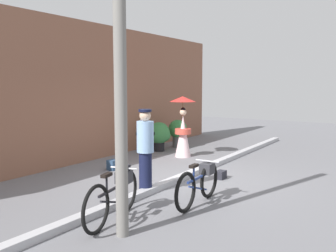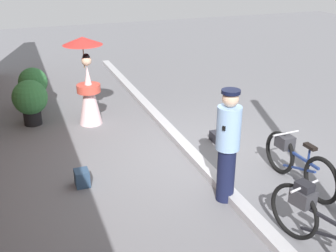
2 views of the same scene
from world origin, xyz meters
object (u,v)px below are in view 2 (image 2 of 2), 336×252
bicycle_near_officer (297,162)px  backpack_on_pavement (217,137)px  potted_plant_small (34,85)px  backpack_spare (82,178)px  person_officer (228,144)px  potted_plant_by_door (31,99)px  bicycle_far_side (323,224)px  person_with_parasol (88,82)px

bicycle_near_officer → backpack_on_pavement: bicycle_near_officer is taller
potted_plant_small → backpack_on_pavement: bearing=-135.1°
backpack_spare → person_officer: bearing=-120.7°
potted_plant_by_door → potted_plant_small: size_ratio=0.99×
bicycle_far_side → potted_plant_by_door: bearing=28.1°
bicycle_near_officer → bicycle_far_side: 1.64m
person_with_parasol → potted_plant_small: 1.73m
backpack_on_pavement → bicycle_far_side: bearing=174.8°
potted_plant_by_door → backpack_spare: 2.96m
person_with_parasol → person_officer: bearing=-160.2°
potted_plant_by_door → backpack_on_pavement: bearing=-123.7°
bicycle_far_side → potted_plant_small: potted_plant_small is taller
bicycle_far_side → backpack_on_pavement: size_ratio=6.14×
person_officer → backpack_on_pavement: 2.17m
bicycle_far_side → potted_plant_small: 7.02m
bicycle_near_officer → potted_plant_by_door: bearing=42.4°
bicycle_near_officer → person_officer: (0.00, 1.23, 0.51)m
potted_plant_by_door → person_with_parasol: bearing=-109.2°
person_with_parasol → potted_plant_by_door: (0.39, 1.13, -0.37)m
bicycle_far_side → potted_plant_small: (6.44, 2.80, 0.13)m
bicycle_near_officer → backpack_spare: bearing=70.2°
potted_plant_by_door → backpack_on_pavement: 3.91m
potted_plant_small → backpack_spare: bearing=-173.9°
person_officer → potted_plant_by_door: (4.00, 2.43, -0.36)m
bicycle_far_side → person_with_parasol: (5.08, 1.80, 0.48)m
person_officer → bicycle_near_officer: bearing=-90.1°
person_with_parasol → backpack_on_pavement: bearing=-130.0°
backpack_spare → potted_plant_small: bearing=6.1°
person_officer → person_with_parasol: bearing=19.8°
person_officer → person_with_parasol: person_with_parasol is taller
bicycle_far_side → potted_plant_by_door: 6.21m
potted_plant_small → backpack_on_pavement: 4.43m
bicycle_near_officer → potted_plant_by_door: size_ratio=1.74×
bicycle_far_side → potted_plant_small: bearing=23.5°
bicycle_near_officer → backpack_spare: size_ratio=6.43×
bicycle_near_officer → bicycle_far_side: size_ratio=0.98×
person_officer → potted_plant_by_door: person_officer is taller
potted_plant_small → potted_plant_by_door: bearing=172.5°
potted_plant_by_door → backpack_spare: potted_plant_by_door is taller
bicycle_near_officer → person_officer: size_ratio=0.99×
bicycle_near_officer → potted_plant_small: potted_plant_small is taller
bicycle_far_side → person_with_parasol: person_with_parasol is taller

